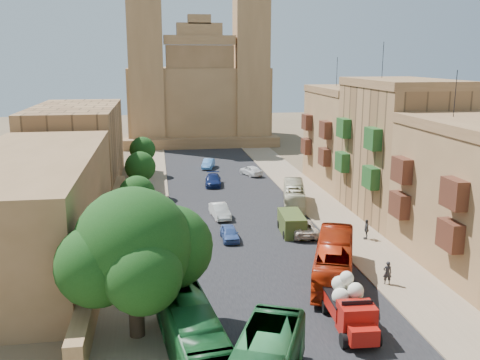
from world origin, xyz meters
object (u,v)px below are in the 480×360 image
object	(u,v)px
bus_green_north	(192,334)
church	(198,92)
street_tree_a	(132,242)
bus_red_east	(334,260)
car_white_a	(220,211)
pedestrian_c	(366,229)
pedestrian_a	(387,273)
car_blue_a	(230,233)
street_tree_c	(140,167)
ficus_tree	(135,250)
olive_pickup	(292,224)
red_truck	(350,306)
car_dkblue	(213,180)
bus_cream_east	(294,195)
street_tree_d	(143,150)
street_tree_b	(137,194)
car_white_b	(251,170)
car_cream	(302,227)
car_blue_b	(208,164)

from	to	relation	value
bus_green_north	church	bearing A→B (deg)	77.55
street_tree_a	bus_red_east	world-z (taller)	street_tree_a
car_white_a	pedestrian_c	size ratio (longest dim) A/B	2.35
bus_green_north	street_tree_a	bearing A→B (deg)	99.99
bus_red_east	pedestrian_a	size ratio (longest dim) A/B	6.28
car_blue_a	church	bearing A→B (deg)	87.93
street_tree_c	pedestrian_c	world-z (taller)	street_tree_c
ficus_tree	street_tree_c	distance (m)	32.04
street_tree_c	olive_pickup	world-z (taller)	street_tree_c
street_tree_a	red_truck	xyz separation A→B (m)	(12.98, -9.13, -1.50)
car_dkblue	bus_cream_east	bearing A→B (deg)	-49.61
street_tree_d	bus_green_north	distance (m)	47.18
street_tree_c	street_tree_b	bearing A→B (deg)	-90.00
church	pedestrian_c	distance (m)	61.92
street_tree_d	olive_pickup	distance (m)	30.73
bus_cream_east	car_dkblue	distance (m)	13.52
street_tree_b	car_blue_a	xyz separation A→B (m)	(8.10, -4.19, -2.86)
church	street_tree_c	world-z (taller)	church
car_white_b	bus_cream_east	bearing A→B (deg)	75.34
ficus_tree	olive_pickup	world-z (taller)	ficus_tree
ficus_tree	bus_cream_east	world-z (taller)	ficus_tree
street_tree_b	street_tree_c	world-z (taller)	street_tree_c
street_tree_b	bus_cream_east	xyz separation A→B (m)	(16.50, 5.61, -2.21)
street_tree_c	church	bearing A→B (deg)	76.79
pedestrian_c	street_tree_a	bearing A→B (deg)	-54.02
street_tree_c	car_cream	distance (m)	21.87
olive_pickup	car_white_b	world-z (taller)	olive_pickup
olive_pickup	bus_cream_east	distance (m)	9.19
church	ficus_tree	size ratio (longest dim) A/B	4.10
street_tree_b	red_truck	world-z (taller)	street_tree_b
street_tree_a	street_tree_b	xyz separation A→B (m)	(0.00, 12.00, 0.53)
street_tree_b	car_cream	xyz separation A→B (m)	(14.88, -3.76, -2.79)
bus_green_north	car_white_b	size ratio (longest dim) A/B	2.61
car_white_a	car_blue_b	size ratio (longest dim) A/B	1.04
street_tree_d	car_cream	xyz separation A→B (m)	(14.88, -27.76, -2.92)
red_truck	car_dkblue	world-z (taller)	red_truck
car_dkblue	pedestrian_c	xyz separation A→B (m)	(11.31, -22.61, 0.21)
bus_green_north	bus_cream_east	world-z (taller)	bus_green_north
car_blue_a	car_white_a	size ratio (longest dim) A/B	0.85
street_tree_b	bus_green_north	bearing A→B (deg)	-81.35
street_tree_b	car_white_a	xyz separation A→B (m)	(8.05, 2.72, -2.78)
olive_pickup	car_blue_b	size ratio (longest dim) A/B	1.13
red_truck	olive_pickup	world-z (taller)	red_truck
street_tree_d	bus_cream_east	xyz separation A→B (m)	(16.50, -18.39, -2.34)
bus_green_north	car_dkblue	world-z (taller)	bus_green_north
bus_red_east	car_cream	bearing A→B (deg)	-71.90
street_tree_b	bus_green_north	xyz separation A→B (m)	(3.50, -23.00, -1.98)
red_truck	olive_pickup	bearing A→B (deg)	86.73
red_truck	pedestrian_a	size ratio (longest dim) A/B	3.34
bus_green_north	pedestrian_c	bearing A→B (deg)	38.14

